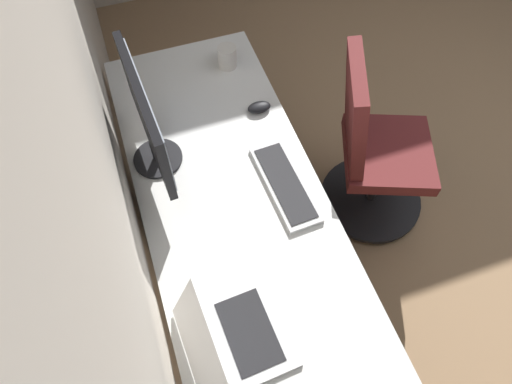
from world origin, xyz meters
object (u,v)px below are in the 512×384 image
Objects in this scene: monitor_primary at (147,119)px; coffee_mug at (227,56)px; laptop_leftmost at (230,336)px; keyboard_main at (285,184)px; office_chair at (373,153)px; mouse_spare at (259,107)px; drawer_pedestal at (222,218)px.

monitor_primary is 0.65m from coffee_mug.
laptop_leftmost is 0.64m from keyboard_main.
keyboard_main is at bearing -179.07° from coffee_mug.
office_chair is at bearing -53.06° from laptop_leftmost.
laptop_leftmost reaches higher than coffee_mug.
keyboard_main is 0.65m from office_chair.
mouse_spare is 0.63m from office_chair.
coffee_mug reaches higher than drawer_pedestal.
drawer_pedestal is 1.99× the size of laptop_leftmost.
drawer_pedestal is 0.72× the size of office_chair.
monitor_primary is (0.14, 0.20, 0.63)m from drawer_pedestal.
laptop_leftmost is (-0.66, 0.14, 0.44)m from drawer_pedestal.
office_chair is at bearing -95.45° from monitor_primary.
keyboard_main is 4.10× the size of mouse_spare.
mouse_spare reaches higher than keyboard_main.
monitor_primary is at bearing 135.36° from coffee_mug.
coffee_mug is at bearing -21.70° from drawer_pedestal.
office_chair is at bearing -112.57° from mouse_spare.
monitor_primary reaches higher than coffee_mug.
office_chair is (-0.21, -0.52, -0.29)m from mouse_spare.
drawer_pedestal is at bearing 57.96° from keyboard_main.
keyboard_main is (0.51, -0.39, -0.04)m from laptop_leftmost.
monitor_primary reaches higher than office_chair.
laptop_leftmost is at bearing -175.83° from monitor_primary.
keyboard_main is at bearing 109.49° from office_chair.
mouse_spare is at bearing 67.43° from office_chair.
keyboard_main reaches higher than drawer_pedestal.
keyboard_main is 3.33× the size of coffee_mug.
keyboard_main is 0.73m from coffee_mug.
mouse_spare is at bearing -4.90° from keyboard_main.
mouse_spare is 0.32m from coffee_mug.
mouse_spare is (0.26, -0.28, 0.40)m from drawer_pedestal.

